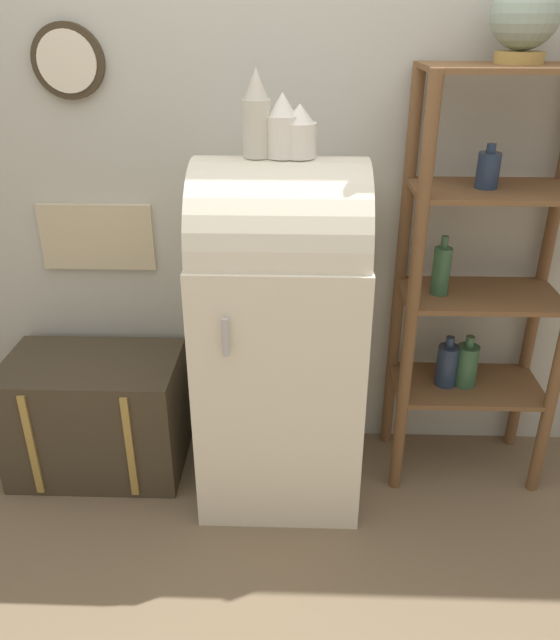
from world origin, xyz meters
TOP-DOWN VIEW (x-y plane):
  - ground_plane at (0.00, 0.00)m, footprint 12.00×12.00m
  - wall_back at (-0.00, 0.57)m, footprint 7.00×0.09m
  - refrigerator at (-0.00, 0.23)m, footprint 0.64×0.67m
  - suitcase_trunk at (-0.81, 0.28)m, footprint 0.74×0.46m
  - shelf_unit at (0.79, 0.34)m, footprint 0.64×0.37m
  - globe at (0.82, 0.38)m, footprint 0.23×0.23m
  - vase_left at (-0.08, 0.24)m, footprint 0.10×0.10m
  - vase_center at (0.01, 0.24)m, footprint 0.11×0.11m
  - vase_right at (0.07, 0.24)m, footprint 0.12×0.12m

SIDE VIEW (x-z plane):
  - ground_plane at x=0.00m, z-range 0.00..0.00m
  - suitcase_trunk at x=-0.81m, z-range 0.00..0.54m
  - refrigerator at x=0.00m, z-range 0.03..1.44m
  - shelf_unit at x=0.79m, z-range 0.08..1.78m
  - wall_back at x=0.00m, z-range 0.00..2.70m
  - vase_right at x=0.07m, z-range 1.40..1.58m
  - vase_center at x=0.01m, z-range 1.40..1.61m
  - vase_left at x=-0.08m, z-range 1.39..1.69m
  - globe at x=0.82m, z-range 1.71..1.98m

